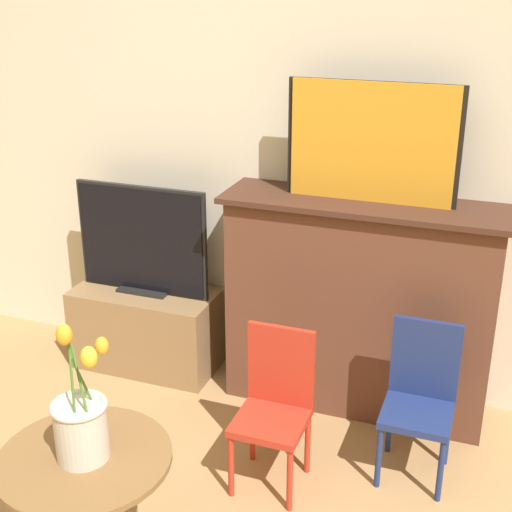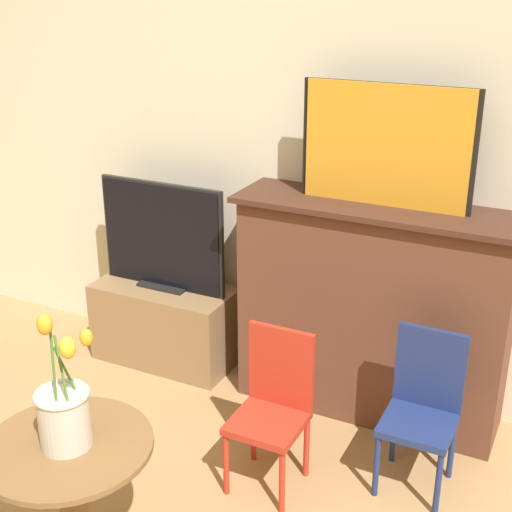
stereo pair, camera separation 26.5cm
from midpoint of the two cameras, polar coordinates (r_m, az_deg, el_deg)
The scene contains 9 objects.
wall_back at distance 3.34m, azimuth 5.81°, elevation 11.63°, with size 8.00×0.06×2.70m.
fireplace_mantel at distance 3.28m, azimuth 11.57°, elevation -4.18°, with size 1.26×0.38×1.01m.
painting at distance 3.04m, azimuth 12.87°, elevation 8.57°, with size 0.74×0.03×0.51m.
tv_stand at distance 3.78m, azimuth -5.22°, elevation -5.40°, with size 0.74×0.36×0.42m.
tv_monitor at distance 3.59m, azimuth -5.43°, elevation 1.45°, with size 0.69×0.12×0.55m.
chair_red at distance 2.87m, azimuth 4.10°, elevation -11.66°, with size 0.27×0.27×0.65m.
chair_blue at distance 2.96m, azimuth 15.78°, elevation -11.38°, with size 0.27×0.27×0.65m.
side_table at distance 2.49m, azimuth -11.36°, elevation -18.14°, with size 0.55×0.55×0.54m.
vase_tulips at distance 2.31m, azimuth -11.89°, elevation -12.17°, with size 0.19×0.20×0.48m.
Camera 2 is at (1.28, -0.89, 1.94)m, focal length 50.00 mm.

